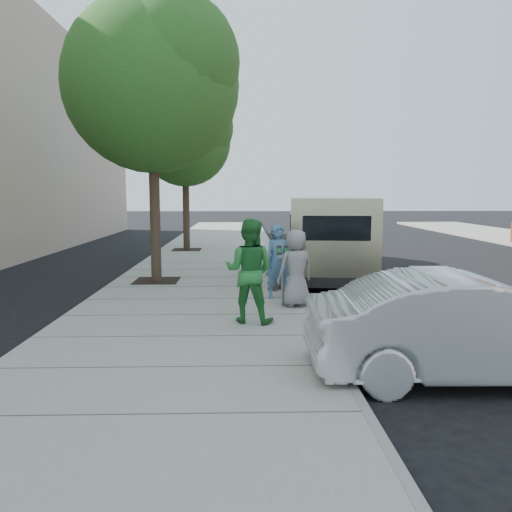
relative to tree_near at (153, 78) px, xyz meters
name	(u,v)px	position (x,y,z in m)	size (l,w,h in m)	color
ground	(240,305)	(2.25, -2.40, -5.55)	(120.00, 120.00, 0.00)	black
sidewalk	(196,302)	(1.25, -2.40, -5.47)	(5.00, 60.00, 0.15)	gray
curb_face	(302,301)	(3.69, -2.40, -5.47)	(0.12, 60.00, 0.16)	gray
tree_near	(153,78)	(0.00, 0.00, 0.00)	(4.62, 4.60, 7.53)	black
tree_far	(186,137)	(0.00, 7.60, -0.66)	(3.92, 3.80, 6.49)	black
parking_meter	(283,262)	(3.18, -3.13, -4.46)	(0.27, 0.11, 1.30)	gray
van	(327,235)	(4.90, 1.45, -4.26)	(2.76, 6.70, 2.42)	tan
sedan	(473,327)	(5.45, -7.10, -4.81)	(1.56, 4.46, 1.47)	#B8BABF
person_officer	(278,262)	(3.14, -2.33, -4.55)	(0.61, 0.40, 1.68)	teal
person_green_shirt	(249,271)	(2.45, -4.47, -4.43)	(0.94, 0.73, 1.93)	#297F35
person_gray_shirt	(296,268)	(3.45, -3.20, -4.57)	(0.80, 0.52, 1.64)	gray
person_striped_polo	(278,258)	(3.19, -1.41, -4.60)	(0.93, 0.39, 1.59)	slate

